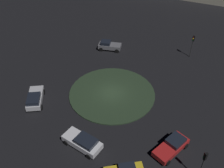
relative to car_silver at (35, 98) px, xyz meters
The scene contains 8 objects.
ground_plane 10.53m from the car_silver, 55.03° to the right, with size 119.15×119.15×0.00m, color black.
roundabout_island 10.52m from the car_silver, 55.03° to the right, with size 12.09×12.09×0.16m, color #263823.
car_silver is the anchor object (origin of this frame).
car_red 18.62m from the car_silver, 90.20° to the right, with size 4.80×3.43×1.44m.
car_grey 17.10m from the car_silver, 10.43° to the right, with size 2.75×4.23×1.59m.
car_white 10.14m from the car_silver, 111.14° to the right, with size 2.74×4.81×1.49m.
traffic_light_southeast 26.37m from the car_silver, 39.33° to the right, with size 0.40×0.37×3.96m.
traffic_light_southwest 22.12m from the car_silver, 96.11° to the right, with size 0.37×0.40×4.12m.
Camera 1 is at (-24.78, -11.33, 23.46)m, focal length 40.76 mm.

